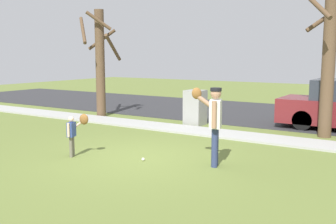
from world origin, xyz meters
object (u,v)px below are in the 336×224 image
at_px(utility_cabinet, 195,108).
at_px(street_tree_far, 100,60).
at_px(person_child, 75,129).
at_px(street_tree_near, 329,50).
at_px(baseball, 143,159).
at_px(person_adult, 214,118).

xyz_separation_m(utility_cabinet, street_tree_far, (-4.13, -0.28, 1.64)).
relative_size(person_child, street_tree_near, 0.21).
bearing_deg(street_tree_far, baseball, -40.38).
xyz_separation_m(person_child, utility_cabinet, (0.36, 5.39, -0.06)).
xyz_separation_m(person_adult, utility_cabinet, (-2.78, 4.35, -0.47)).
relative_size(person_adult, person_child, 1.68).
relative_size(baseball, street_tree_near, 0.02).
bearing_deg(utility_cabinet, street_tree_far, -176.08).
relative_size(baseball, street_tree_far, 0.02).
xyz_separation_m(utility_cabinet, street_tree_near, (4.27, 0.20, 1.97)).
height_order(utility_cabinet, street_tree_far, street_tree_far).
relative_size(person_adult, street_tree_near, 0.36).
height_order(person_adult, person_child, person_adult).
height_order(person_child, baseball, person_child).
xyz_separation_m(baseball, street_tree_far, (-5.37, 4.57, 2.22)).
distance_m(utility_cabinet, street_tree_far, 4.45).
bearing_deg(street_tree_far, person_adult, -30.49).
xyz_separation_m(baseball, street_tree_near, (3.03, 5.05, 2.54)).
xyz_separation_m(person_child, street_tree_near, (4.63, 5.59, 1.91)).
bearing_deg(utility_cabinet, person_child, -93.84).
bearing_deg(baseball, person_child, -161.38).
height_order(street_tree_near, street_tree_far, street_tree_near).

